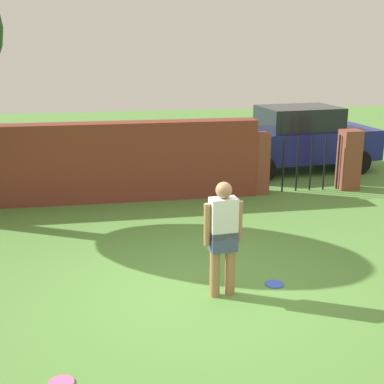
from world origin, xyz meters
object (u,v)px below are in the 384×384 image
(person, at_px, (223,234))
(frisbee_pink, at_px, (61,383))
(car, at_px, (298,139))
(frisbee_blue, at_px, (274,284))

(person, relative_size, frisbee_pink, 6.00)
(person, bearing_deg, car, 56.31)
(car, bearing_deg, frisbee_blue, 60.88)
(frisbee_blue, bearing_deg, person, -168.24)
(person, height_order, car, car)
(frisbee_pink, height_order, frisbee_blue, same)
(car, distance_m, frisbee_blue, 7.27)
(car, relative_size, frisbee_blue, 16.12)
(person, xyz_separation_m, frisbee_blue, (0.81, 0.17, -0.89))
(car, height_order, frisbee_blue, car)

